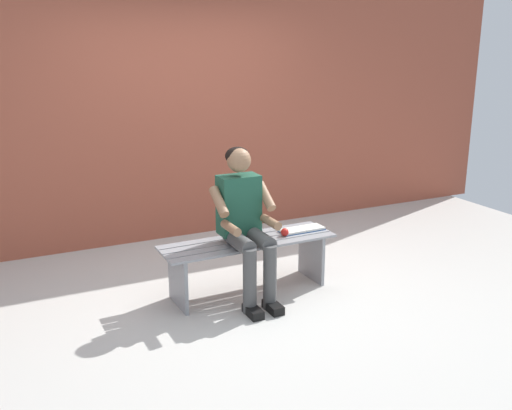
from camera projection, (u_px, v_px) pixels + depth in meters
The scene contains 6 objects.
ground_plane at pixel (173, 379), 3.79m from camera, with size 10.00×7.00×0.04m, color beige.
brick_wall at pixel (130, 103), 6.04m from camera, with size 9.50×0.24×2.97m, color #9E4C38.
bench_near at pixel (248, 254), 4.98m from camera, with size 1.53×0.47×0.47m.
person_seated at pixel (245, 218), 4.76m from camera, with size 0.50×0.69×1.28m.
apple at pixel (285, 232), 5.05m from camera, with size 0.07×0.07×0.07m, color red.
book_open at pixel (302, 230), 5.20m from camera, with size 0.42×0.17×0.02m.
Camera 1 is at (2.00, 4.24, 2.10)m, focal length 40.75 mm.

